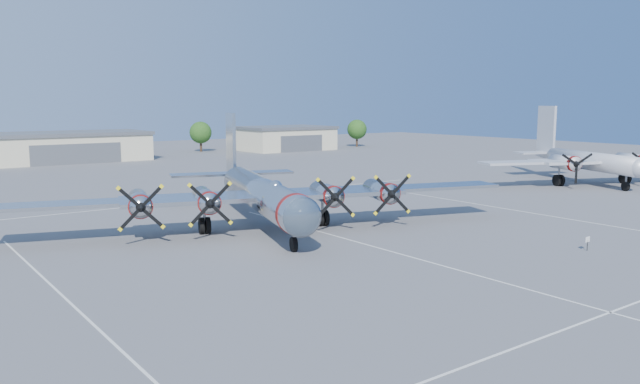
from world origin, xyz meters
TOP-DOWN VIEW (x-y plane):
  - ground at (0.00, 0.00)m, footprint 260.00×260.00m
  - parking_lines at (0.00, -1.75)m, footprint 60.00×50.08m
  - hangar_center at (0.00, 81.96)m, footprint 28.60×14.60m
  - hangar_east at (48.00, 81.96)m, footprint 20.60×14.60m
  - tree_east at (30.00, 88.00)m, footprint 4.80×4.80m
  - tree_far_east at (68.00, 80.00)m, footprint 4.80×4.80m
  - main_bomber_b29 at (-2.66, 8.46)m, footprint 50.67×41.62m
  - twin_engine_east at (47.33, 7.44)m, footprint 38.76×33.73m
  - info_placard at (11.73, -13.80)m, footprint 0.54×0.07m

SIDE VIEW (x-z plane):
  - ground at x=0.00m, z-range 0.00..0.00m
  - main_bomber_b29 at x=-2.66m, z-range -4.84..4.84m
  - twin_engine_east at x=47.33m, z-range -5.13..5.13m
  - parking_lines at x=0.00m, z-range 0.00..0.01m
  - info_placard at x=11.73m, z-range 0.21..1.25m
  - hangar_center at x=0.00m, z-range 0.01..5.41m
  - hangar_east at x=48.00m, z-range 0.01..5.41m
  - tree_east at x=30.00m, z-range 0.90..7.54m
  - tree_far_east at x=68.00m, z-range 0.90..7.54m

